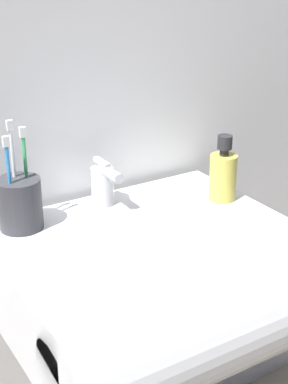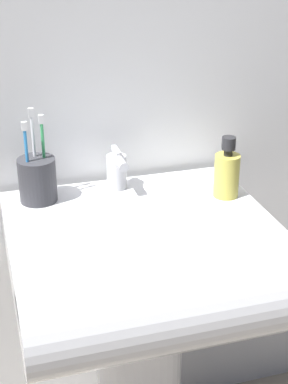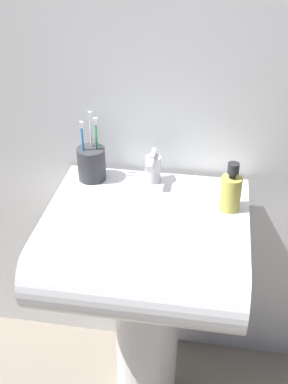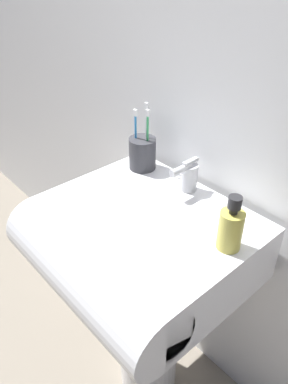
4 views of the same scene
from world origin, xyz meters
The scene contains 5 objects.
wall_back centered at (0.00, 0.26, 1.20)m, with size 5.00×0.05×2.40m, color white.
sink_basin centered at (0.00, -0.06, 0.71)m, with size 0.57×0.52×0.18m.
faucet centered at (-0.01, 0.16, 0.85)m, with size 0.05×0.10×0.10m.
toothbrush_cup centered at (-0.20, 0.15, 0.85)m, with size 0.09×0.09×0.22m.
soap_bottle centered at (0.23, 0.05, 0.86)m, with size 0.06×0.06×0.15m.
Camera 2 is at (-0.31, -1.09, 1.41)m, focal length 55.00 mm.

